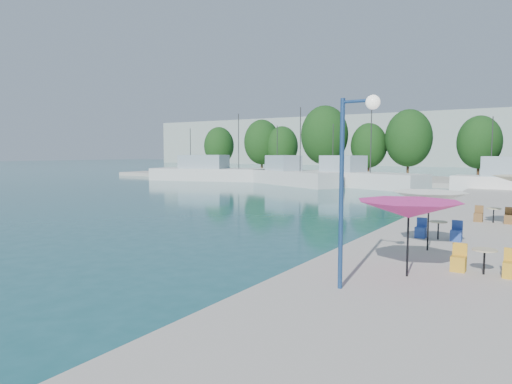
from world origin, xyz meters
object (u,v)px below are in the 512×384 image
Objects in this scene: trawler_03 at (356,178)px; street_lamp at (353,157)px; trawler_02 at (291,177)px; umbrella_white at (429,199)px; trawler_01 at (221,173)px; umbrella_pink at (409,209)px.

street_lamp is (15.40, -42.11, 3.02)m from trawler_03.
trawler_02 is 5.56× the size of umbrella_white.
trawler_01 reaches higher than street_lamp.
trawler_01 is at bearing -163.52° from trawler_02.
trawler_01 is at bearing 132.53° from umbrella_pink.
umbrella_pink is 2.79m from street_lamp.
trawler_01 is 55.62m from umbrella_pink.
umbrella_white is 6.41m from street_lamp.
trawler_01 is 8.42× the size of umbrella_white.
trawler_03 is 43.16m from umbrella_pink.
trawler_02 is at bearing -153.66° from trawler_03.
trawler_02 is (13.04, -2.24, 0.00)m from trawler_01.
umbrella_pink is at bearing 69.86° from street_lamp.
trawler_01 is 1.51× the size of trawler_02.
umbrella_pink reaches higher than umbrella_white.
street_lamp is at bearing -33.72° from trawler_02.
street_lamp is at bearing -95.56° from umbrella_white.
umbrella_pink is (24.54, -38.73, 1.50)m from trawler_02.
street_lamp reaches higher than umbrella_white.
trawler_03 is 5.72× the size of umbrella_pink.
trawler_03 reaches higher than street_lamp.
street_lamp is (23.66, -40.91, 3.02)m from trawler_02.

